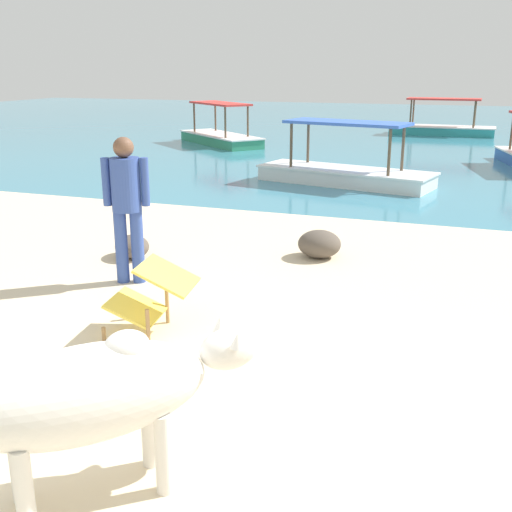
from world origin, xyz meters
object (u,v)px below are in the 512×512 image
(person_standing, at_px, (127,199))
(boat_teal, at_px, (442,127))
(deck_chair_far, at_px, (151,294))
(boat_white, at_px, (345,171))
(cow, at_px, (95,393))
(boat_green, at_px, (220,135))

(person_standing, height_order, boat_teal, person_standing)
(person_standing, bearing_deg, boat_teal, 153.74)
(deck_chair_far, height_order, boat_white, boat_white)
(cow, xyz_separation_m, boat_white, (-0.72, 10.24, -0.39))
(cow, height_order, person_standing, person_standing)
(cow, xyz_separation_m, boat_teal, (0.57, 21.05, -0.39))
(deck_chair_far, bearing_deg, cow, 102.37)
(boat_green, relative_size, boat_white, 0.93)
(person_standing, bearing_deg, cow, 8.95)
(boat_green, xyz_separation_m, boat_white, (5.14, -5.56, 0.00))
(person_standing, distance_m, boat_teal, 17.96)
(boat_white, relative_size, boat_teal, 1.04)
(cow, bearing_deg, boat_white, 48.53)
(cow, bearing_deg, deck_chair_far, 65.63)
(boat_white, height_order, boat_teal, same)
(deck_chair_far, height_order, boat_teal, boat_teal)
(cow, height_order, boat_teal, boat_teal)
(boat_white, bearing_deg, boat_teal, 95.83)
(boat_white, xyz_separation_m, boat_teal, (1.29, 10.81, 0.00))
(deck_chair_far, bearing_deg, boat_white, -99.31)
(deck_chair_far, distance_m, boat_teal, 19.04)
(cow, height_order, boat_green, boat_green)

